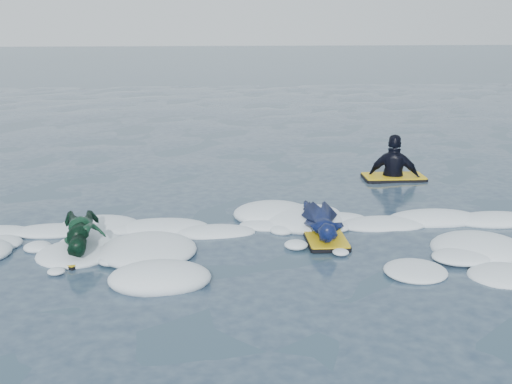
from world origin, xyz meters
TOP-DOWN VIEW (x-y plane):
  - ground at (0.00, 0.00)m, footprint 120.00×120.00m
  - foam_band at (0.00, 1.03)m, footprint 12.00×3.10m
  - prone_woman_unit at (1.05, 1.14)m, footprint 0.61×1.50m
  - prone_child_unit at (-2.14, 0.73)m, footprint 0.80×1.28m
  - waiting_rider_unit at (2.96, 4.15)m, footprint 1.15×0.71m

SIDE VIEW (x-z plane):
  - ground at x=0.00m, z-range 0.00..0.00m
  - foam_band at x=0.00m, z-range -0.15..0.15m
  - waiting_rider_unit at x=2.96m, z-range -0.85..0.86m
  - prone_woman_unit at x=1.05m, z-range 0.00..0.38m
  - prone_child_unit at x=-2.14m, z-range 0.00..0.47m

